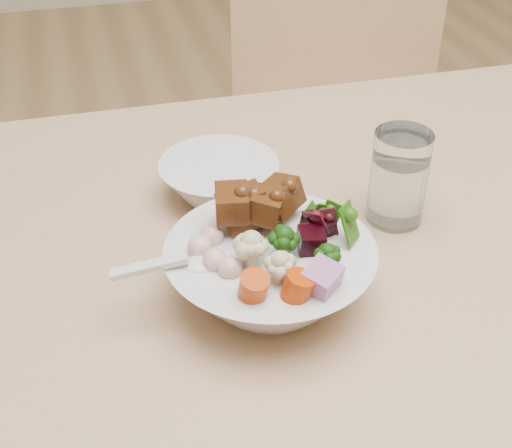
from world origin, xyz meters
name	(u,v)px	position (x,y,z in m)	size (l,w,h in m)	color
chair_far	(343,103)	(0.04, 0.73, 0.52)	(0.50, 0.50, 0.93)	tan
food_bowl	(271,269)	(-0.30, 0.04, 0.73)	(0.19, 0.19, 0.10)	silver
soup_spoon	(189,265)	(-0.38, 0.03, 0.75)	(0.10, 0.03, 0.02)	silver
water_glass	(398,181)	(-0.14, 0.13, 0.74)	(0.06, 0.06, 0.10)	white
side_bowl	(219,181)	(-0.31, 0.21, 0.72)	(0.13, 0.13, 0.04)	silver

